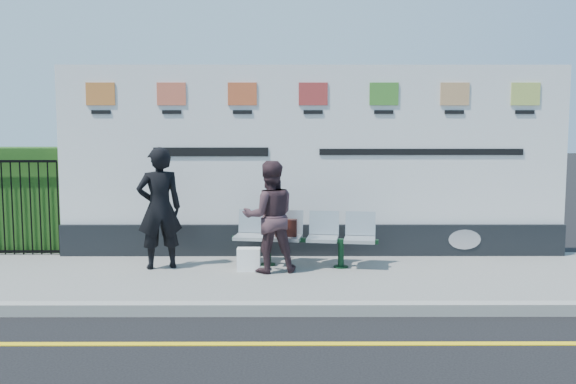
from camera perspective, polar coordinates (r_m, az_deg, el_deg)
The scene contains 11 objects.
ground at distance 6.66m, azimuth -0.87°, elevation -13.38°, with size 80.00×80.00×0.00m, color black.
pavement at distance 9.04m, azimuth -0.68°, elevation -7.69°, with size 14.00×3.00×0.12m, color slate.
kerb at distance 7.59m, azimuth -0.78°, elevation -10.35°, with size 14.00×0.18×0.14m, color gray.
yellow_line at distance 6.66m, azimuth -0.87°, elevation -13.35°, with size 14.00×0.10×0.01m, color yellow.
billboard at distance 10.16m, azimuth 2.20°, elevation 1.63°, with size 8.00×0.30×3.00m.
hedge at distance 11.62m, azimuth -23.79°, elevation -0.55°, with size 2.35×0.70×1.70m, color #214916.
bench at distance 9.47m, azimuth 1.45°, elevation -5.30°, with size 2.06×0.54×0.44m, color #AAB0B3, non-canonical shape.
woman_left at distance 9.43m, azimuth -11.36°, elevation -1.41°, with size 0.64×0.42×1.76m, color black.
woman_right at distance 9.04m, azimuth -1.65°, elevation -2.20°, with size 0.77×0.60×1.58m, color #3A262B.
handbag_brown at distance 9.44m, azimuth -0.17°, elevation -3.20°, with size 0.32×0.14×0.25m, color black.
carrier_bag_white at distance 9.22m, azimuth -3.52°, elevation -6.00°, with size 0.33×0.20×0.33m, color white.
Camera 1 is at (0.08, -6.27, 2.24)m, focal length 40.00 mm.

